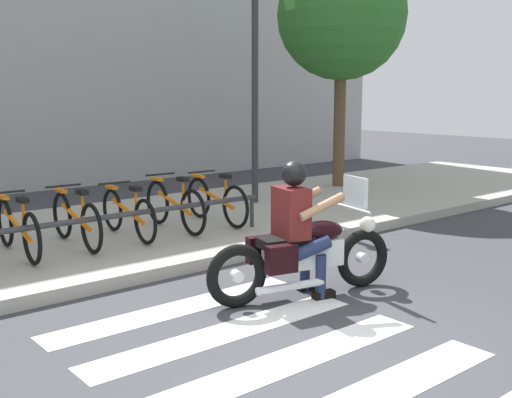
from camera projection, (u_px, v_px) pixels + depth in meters
The scene contains 15 objects.
ground_plane at pixel (314, 352), 5.13m from camera, with size 48.00×48.00×0.00m, color #38383D.
sidewalk at pixel (76, 240), 8.70m from camera, with size 24.00×4.40×0.15m, color #A8A399.
crosswalk_stripe_2 at pixel (287, 361), 4.94m from camera, with size 2.80×0.40×0.01m, color white.
crosswalk_stripe_3 at pixel (227, 332), 5.54m from camera, with size 2.80×0.40×0.01m, color white.
crosswalk_stripe_4 at pixel (178, 308), 6.15m from camera, with size 2.80×0.40×0.01m, color white.
motorcycle at pixel (304, 254), 6.45m from camera, with size 2.14×0.85×1.24m.
rider at pixel (298, 220), 6.36m from camera, with size 0.71×0.64×1.44m.
bicycle_2 at pixel (17, 228), 7.52m from camera, with size 0.48×1.71×0.75m.
bicycle_3 at pixel (76, 220), 7.99m from camera, with size 0.48×1.65×0.77m.
bicycle_4 at pixel (128, 213), 8.46m from camera, with size 0.48×1.63×0.74m.
bicycle_5 at pixel (174, 205), 8.93m from camera, with size 0.48×1.69×0.80m.
bicycle_6 at pixel (216, 200), 9.40m from camera, with size 0.48×1.66×0.78m.
bike_rack at pixel (95, 221), 7.56m from camera, with size 5.09×0.07×0.49m.
street_lamp at pixel (255, 70), 10.87m from camera, with size 0.28×0.28×4.13m.
tree_near_rack at pixel (342, 16), 12.65m from camera, with size 2.66×2.66×5.03m.
Camera 1 is at (-3.47, -3.41, 2.12)m, focal length 43.38 mm.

